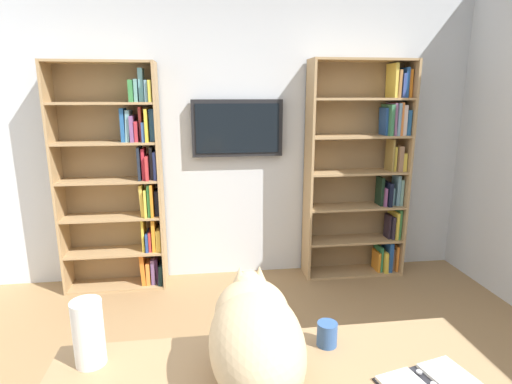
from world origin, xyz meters
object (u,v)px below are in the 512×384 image
object	(u,v)px
bookshelf_left	(368,170)
bookshelf_right	(123,180)
paper_towel_roll	(88,333)
coffee_mug	(327,334)
wall_mounted_tv	(237,128)
cat	(255,333)

from	to	relation	value
bookshelf_left	bookshelf_right	world-z (taller)	bookshelf_left
paper_towel_roll	coffee_mug	world-z (taller)	paper_towel_roll
wall_mounted_tv	paper_towel_roll	size ratio (longest dim) A/B	3.26
wall_mounted_tv	coffee_mug	bearing A→B (deg)	93.76
coffee_mug	bookshelf_right	bearing A→B (deg)	-62.21
bookshelf_left	wall_mounted_tv	bearing A→B (deg)	-3.88
bookshelf_right	coffee_mug	distance (m)	2.50
bookshelf_left	bookshelf_right	bearing A→B (deg)	0.02
bookshelf_left	cat	xyz separation A→B (m)	(1.37, 2.35, -0.10)
cat	coffee_mug	distance (m)	0.36
cat	bookshelf_left	bearing A→B (deg)	-120.26
bookshelf_right	wall_mounted_tv	size ratio (longest dim) A/B	2.42
bookshelf_left	bookshelf_right	size ratio (longest dim) A/B	1.02
cat	paper_towel_roll	bearing A→B (deg)	-14.21
cat	bookshelf_right	bearing A→B (deg)	-69.96
bookshelf_left	bookshelf_right	xyz separation A→B (m)	(2.23, 0.00, -0.03)
bookshelf_left	cat	world-z (taller)	bookshelf_left
wall_mounted_tv	paper_towel_roll	bearing A→B (deg)	71.92
wall_mounted_tv	cat	bearing A→B (deg)	86.35
bookshelf_left	coffee_mug	world-z (taller)	bookshelf_left
coffee_mug	cat	bearing A→B (deg)	25.14
paper_towel_roll	wall_mounted_tv	bearing A→B (deg)	-108.08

